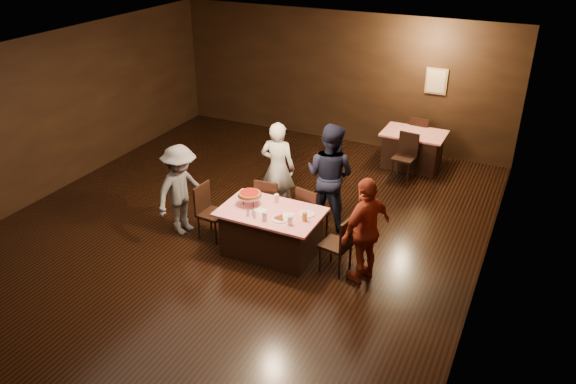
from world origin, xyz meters
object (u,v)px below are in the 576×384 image
object	(u,v)px
back_table	(412,149)
chair_back_near	(404,157)
pizza_stand	(250,194)
glass_front_right	(290,221)
glass_back	(277,198)
diner_grey_knit	(181,190)
diner_red_shirt	(366,230)
main_table	(271,232)
chair_back_far	(420,136)
glass_front_left	(265,216)
chair_far_right	(313,212)
chair_end_left	(212,213)
chair_end_right	(336,243)
chair_far_left	(270,202)
plate_empty	(307,214)
glass_amber	(305,217)
diner_navy_hoodie	(330,175)
diner_white_jacket	(278,168)

from	to	relation	value
back_table	chair_back_near	distance (m)	0.71
pizza_stand	glass_front_right	bearing A→B (deg)	-19.44
back_table	glass_back	size ratio (longest dim) A/B	9.29
diner_grey_knit	diner_red_shirt	bearing A→B (deg)	-78.16
main_table	chair_back_far	size ratio (longest dim) A/B	1.68
pizza_stand	glass_front_left	distance (m)	0.58
chair_far_right	chair_end_left	distance (m)	1.68
main_table	glass_front_left	distance (m)	0.55
diner_red_shirt	chair_end_right	bearing A→B (deg)	-68.11
chair_far_left	diner_red_shirt	bearing A→B (deg)	153.69
glass_back	plate_empty	bearing A→B (deg)	-14.04
chair_end_left	diner_red_shirt	size ratio (longest dim) A/B	0.57
chair_far_left	glass_front_left	size ratio (longest dim) A/B	6.79
back_table	glass_amber	xyz separation A→B (m)	(-0.56, -4.40, 0.46)
glass_amber	glass_back	world-z (taller)	same
diner_navy_hoodie	glass_amber	world-z (taller)	diner_navy_hoodie
main_table	chair_end_left	distance (m)	1.10
chair_end_right	back_table	bearing A→B (deg)	-171.63
chair_far_right	glass_front_left	world-z (taller)	chair_far_right
chair_end_right	pizza_stand	xyz separation A→B (m)	(-1.50, 0.05, 0.48)
chair_far_left	chair_back_far	size ratio (longest dim) A/B	1.00
diner_grey_knit	glass_front_right	world-z (taller)	diner_grey_knit
diner_grey_knit	glass_back	xyz separation A→B (m)	(1.62, 0.34, 0.05)
diner_white_jacket	pizza_stand	world-z (taller)	diner_white_jacket
back_table	glass_amber	bearing A→B (deg)	-97.24
back_table	diner_red_shirt	distance (m)	4.40
chair_end_right	chair_back_near	xyz separation A→B (m)	(0.06, 3.65, 0.00)
chair_end_right	diner_white_jacket	bearing A→B (deg)	-119.64
diner_grey_knit	plate_empty	size ratio (longest dim) A/B	6.34
diner_navy_hoodie	glass_amber	distance (m)	1.36
chair_end_right	chair_back_near	bearing A→B (deg)	-171.78
glass_amber	diner_grey_knit	bearing A→B (deg)	179.86
chair_far_right	pizza_stand	size ratio (longest dim) A/B	2.50
back_table	chair_far_right	xyz separation A→B (m)	(-0.76, -3.60, 0.09)
chair_back_near	chair_back_far	size ratio (longest dim) A/B	1.00
chair_far_left	diner_navy_hoodie	xyz separation A→B (m)	(0.86, 0.55, 0.45)
back_table	diner_navy_hoodie	distance (m)	3.18
back_table	plate_empty	world-z (taller)	plate_empty
diner_white_jacket	diner_red_shirt	distance (m)	2.47
diner_grey_knit	chair_end_right	bearing A→B (deg)	-77.90
main_table	diner_navy_hoodie	xyz separation A→B (m)	(0.46, 1.30, 0.54)
main_table	plate_empty	bearing A→B (deg)	15.26
main_table	diner_navy_hoodie	bearing A→B (deg)	70.36
chair_end_left	glass_front_right	world-z (taller)	chair_end_left
glass_front_right	glass_back	bearing A→B (deg)	132.27
chair_far_left	chair_end_left	size ratio (longest dim) A/B	1.00
chair_back_near	pizza_stand	xyz separation A→B (m)	(-1.56, -3.60, 0.48)
chair_end_right	glass_back	xyz separation A→B (m)	(-1.15, 0.30, 0.37)
chair_far_right	diner_white_jacket	xyz separation A→B (m)	(-0.93, 0.56, 0.39)
main_table	glass_front_left	world-z (taller)	glass_front_left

